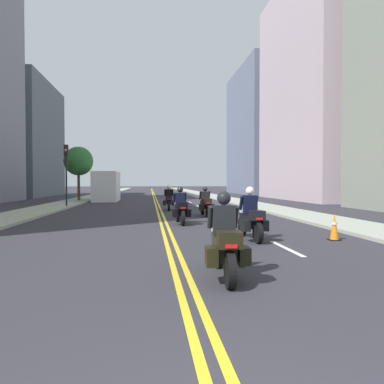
{
  "coord_description": "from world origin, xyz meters",
  "views": [
    {
      "loc": [
        -0.61,
        -1.74,
        1.77
      ],
      "look_at": [
        1.44,
        16.37,
        1.31
      ],
      "focal_mm": 35.36,
      "sensor_mm": 36.0,
      "label": 1
    }
  ],
  "objects_px": {
    "motorcycle_4": "(169,200)",
    "parked_truck": "(107,188)",
    "traffic_cone_0": "(334,227)",
    "motorcycle_2": "(180,209)",
    "street_tree_0": "(79,161)",
    "motorcycle_3": "(205,204)",
    "traffic_light_near": "(66,164)",
    "motorcycle_1": "(251,219)",
    "motorcycle_0": "(225,244)",
    "traffic_cone_1": "(250,207)"
  },
  "relations": [
    {
      "from": "parked_truck",
      "to": "motorcycle_3",
      "type": "bearing_deg",
      "value": -68.16
    },
    {
      "from": "motorcycle_1",
      "to": "traffic_cone_0",
      "type": "bearing_deg",
      "value": -9.32
    },
    {
      "from": "street_tree_0",
      "to": "traffic_cone_0",
      "type": "bearing_deg",
      "value": -64.45
    },
    {
      "from": "motorcycle_2",
      "to": "street_tree_0",
      "type": "height_order",
      "value": "street_tree_0"
    },
    {
      "from": "traffic_cone_0",
      "to": "street_tree_0",
      "type": "distance_m",
      "value": 28.65
    },
    {
      "from": "motorcycle_1",
      "to": "traffic_cone_1",
      "type": "relative_size",
      "value": 3.51
    },
    {
      "from": "traffic_cone_0",
      "to": "motorcycle_1",
      "type": "bearing_deg",
      "value": 173.05
    },
    {
      "from": "traffic_light_near",
      "to": "motorcycle_2",
      "type": "bearing_deg",
      "value": -58.33
    },
    {
      "from": "motorcycle_3",
      "to": "street_tree_0",
      "type": "relative_size",
      "value": 0.43
    },
    {
      "from": "motorcycle_3",
      "to": "parked_truck",
      "type": "height_order",
      "value": "parked_truck"
    },
    {
      "from": "motorcycle_4",
      "to": "traffic_cone_0",
      "type": "distance_m",
      "value": 13.96
    },
    {
      "from": "motorcycle_2",
      "to": "traffic_cone_1",
      "type": "distance_m",
      "value": 7.25
    },
    {
      "from": "traffic_cone_0",
      "to": "motorcycle_0",
      "type": "bearing_deg",
      "value": -135.54
    },
    {
      "from": "motorcycle_2",
      "to": "motorcycle_1",
      "type": "bearing_deg",
      "value": -72.62
    },
    {
      "from": "motorcycle_0",
      "to": "traffic_cone_0",
      "type": "relative_size",
      "value": 2.67
    },
    {
      "from": "motorcycle_1",
      "to": "motorcycle_4",
      "type": "relative_size",
      "value": 1.07
    },
    {
      "from": "traffic_cone_1",
      "to": "parked_truck",
      "type": "distance_m",
      "value": 18.52
    },
    {
      "from": "street_tree_0",
      "to": "traffic_cone_1",
      "type": "bearing_deg",
      "value": -50.16
    },
    {
      "from": "motorcycle_2",
      "to": "street_tree_0",
      "type": "distance_m",
      "value": 22.33
    },
    {
      "from": "motorcycle_4",
      "to": "street_tree_0",
      "type": "relative_size",
      "value": 0.4
    },
    {
      "from": "motorcycle_2",
      "to": "motorcycle_4",
      "type": "height_order",
      "value": "motorcycle_4"
    },
    {
      "from": "motorcycle_2",
      "to": "motorcycle_3",
      "type": "xyz_separation_m",
      "value": [
        1.63,
        3.73,
        -0.02
      ]
    },
    {
      "from": "motorcycle_2",
      "to": "motorcycle_4",
      "type": "distance_m",
      "value": 8.2
    },
    {
      "from": "traffic_cone_0",
      "to": "traffic_cone_1",
      "type": "bearing_deg",
      "value": 88.68
    },
    {
      "from": "parked_truck",
      "to": "motorcycle_0",
      "type": "bearing_deg",
      "value": -79.88
    },
    {
      "from": "motorcycle_0",
      "to": "traffic_light_near",
      "type": "height_order",
      "value": "traffic_light_near"
    },
    {
      "from": "motorcycle_3",
      "to": "traffic_cone_0",
      "type": "distance_m",
      "value": 9.18
    },
    {
      "from": "motorcycle_0",
      "to": "traffic_cone_0",
      "type": "bearing_deg",
      "value": 47.7
    },
    {
      "from": "traffic_light_near",
      "to": "traffic_cone_1",
      "type": "bearing_deg",
      "value": -27.11
    },
    {
      "from": "street_tree_0",
      "to": "parked_truck",
      "type": "distance_m",
      "value": 3.65
    },
    {
      "from": "traffic_cone_0",
      "to": "parked_truck",
      "type": "relative_size",
      "value": 0.13
    },
    {
      "from": "street_tree_0",
      "to": "parked_truck",
      "type": "relative_size",
      "value": 0.79
    },
    {
      "from": "motorcycle_0",
      "to": "traffic_light_near",
      "type": "bearing_deg",
      "value": 112.37
    },
    {
      "from": "motorcycle_3",
      "to": "traffic_cone_1",
      "type": "bearing_deg",
      "value": 31.26
    },
    {
      "from": "parked_truck",
      "to": "traffic_light_near",
      "type": "bearing_deg",
      "value": -100.64
    },
    {
      "from": "traffic_cone_0",
      "to": "street_tree_0",
      "type": "relative_size",
      "value": 0.16
    },
    {
      "from": "motorcycle_3",
      "to": "traffic_cone_0",
      "type": "xyz_separation_m",
      "value": [
        2.68,
        -8.78,
        -0.22
      ]
    },
    {
      "from": "motorcycle_3",
      "to": "parked_truck",
      "type": "relative_size",
      "value": 0.34
    },
    {
      "from": "motorcycle_4",
      "to": "traffic_light_near",
      "type": "xyz_separation_m",
      "value": [
        -7.1,
        3.44,
        2.45
      ]
    },
    {
      "from": "motorcycle_0",
      "to": "traffic_light_near",
      "type": "xyz_separation_m",
      "value": [
        -7.23,
        20.86,
        2.45
      ]
    },
    {
      "from": "traffic_cone_0",
      "to": "street_tree_0",
      "type": "height_order",
      "value": "street_tree_0"
    },
    {
      "from": "motorcycle_3",
      "to": "parked_truck",
      "type": "distance_m",
      "value": 18.85
    },
    {
      "from": "motorcycle_4",
      "to": "parked_truck",
      "type": "height_order",
      "value": "parked_truck"
    },
    {
      "from": "motorcycle_3",
      "to": "parked_truck",
      "type": "xyz_separation_m",
      "value": [
        -7.01,
        17.49,
        0.64
      ]
    },
    {
      "from": "motorcycle_0",
      "to": "parked_truck",
      "type": "relative_size",
      "value": 0.34
    },
    {
      "from": "motorcycle_2",
      "to": "traffic_cone_0",
      "type": "xyz_separation_m",
      "value": [
        4.31,
        -5.05,
        -0.24
      ]
    },
    {
      "from": "street_tree_0",
      "to": "parked_truck",
      "type": "bearing_deg",
      "value": 13.01
    },
    {
      "from": "traffic_cone_1",
      "to": "motorcycle_1",
      "type": "bearing_deg",
      "value": -105.03
    },
    {
      "from": "traffic_cone_0",
      "to": "street_tree_0",
      "type": "xyz_separation_m",
      "value": [
        -12.27,
        25.67,
        3.37
      ]
    },
    {
      "from": "motorcycle_1",
      "to": "traffic_light_near",
      "type": "xyz_separation_m",
      "value": [
        -8.95,
        16.37,
        2.44
      ]
    }
  ]
}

